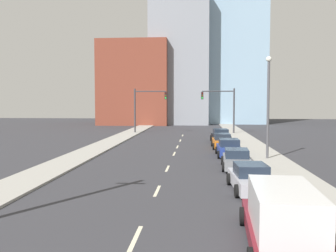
{
  "coord_description": "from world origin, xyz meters",
  "views": [
    {
      "loc": [
        2.08,
        -4.39,
        4.59
      ],
      "look_at": [
        -0.9,
        32.93,
        2.2
      ],
      "focal_mm": 40.0,
      "sensor_mm": 36.0,
      "label": 1
    }
  ],
  "objects": [
    {
      "name": "box_truck_maroon",
      "position": [
        4.75,
        7.3,
        0.95
      ],
      "size": [
        2.68,
        6.43,
        1.98
      ],
      "rotation": [
        0.0,
        0.0,
        -0.06
      ],
      "color": "maroon",
      "rests_on": "ground"
    },
    {
      "name": "sidewalk_left",
      "position": [
        -7.82,
        51.62,
        0.06
      ],
      "size": [
        2.85,
        103.24,
        0.13
      ],
      "color": "#9E9B93",
      "rests_on": "ground"
    },
    {
      "name": "sedan_blue",
      "position": [
        4.74,
        27.5,
        0.67
      ],
      "size": [
        2.19,
        4.63,
        1.48
      ],
      "rotation": [
        0.0,
        0.0,
        0.02
      ],
      "color": "navy",
      "rests_on": "ground"
    },
    {
      "name": "lane_stripe_at_40m",
      "position": [
        0.0,
        40.15,
        0.0
      ],
      "size": [
        0.16,
        2.4,
        0.01
      ],
      "primitive_type": "cube",
      "color": "beige",
      "rests_on": "ground"
    },
    {
      "name": "sedan_black",
      "position": [
        4.7,
        38.73,
        0.7
      ],
      "size": [
        2.31,
        4.6,
        1.53
      ],
      "rotation": [
        0.0,
        0.0,
        0.06
      ],
      "color": "black",
      "rests_on": "ground"
    },
    {
      "name": "sedan_orange",
      "position": [
        4.51,
        33.17,
        0.66
      ],
      "size": [
        2.11,
        4.5,
        1.46
      ],
      "rotation": [
        0.0,
        0.0,
        0.02
      ],
      "color": "orange",
      "rests_on": "ground"
    },
    {
      "name": "building_office_center",
      "position": [
        -1.81,
        79.1,
        13.42
      ],
      "size": [
        12.0,
        20.0,
        26.85
      ],
      "color": "gray",
      "rests_on": "ground"
    },
    {
      "name": "lane_stripe_at_15m",
      "position": [
        0.0,
        14.62,
        0.0
      ],
      "size": [
        0.16,
        2.4,
        0.01
      ],
      "primitive_type": "cube",
      "color": "beige",
      "rests_on": "ground"
    },
    {
      "name": "lane_stripe_at_21m",
      "position": [
        0.0,
        21.17,
        0.0
      ],
      "size": [
        0.16,
        2.4,
        0.01
      ],
      "primitive_type": "cube",
      "color": "beige",
      "rests_on": "ground"
    },
    {
      "name": "building_brick_left",
      "position": [
        -10.91,
        75.1,
        8.46
      ],
      "size": [
        14.0,
        16.0,
        16.92
      ],
      "color": "brown",
      "rests_on": "ground"
    },
    {
      "name": "traffic_signal_left",
      "position": [
        -5.85,
        50.33,
        4.29
      ],
      "size": [
        4.88,
        0.35,
        6.58
      ],
      "color": "#38383D",
      "rests_on": "ground"
    },
    {
      "name": "lane_stripe_at_29m",
      "position": [
        0.0,
        28.63,
        0.0
      ],
      "size": [
        0.16,
        2.4,
        0.01
      ],
      "primitive_type": "cube",
      "color": "beige",
      "rests_on": "ground"
    },
    {
      "name": "lane_stripe_at_47m",
      "position": [
        0.0,
        47.0,
        0.0
      ],
      "size": [
        0.16,
        2.4,
        0.01
      ],
      "primitive_type": "cube",
      "color": "beige",
      "rests_on": "ground"
    },
    {
      "name": "street_lamp",
      "position": [
        7.62,
        25.75,
        4.76
      ],
      "size": [
        0.44,
        0.44,
        8.19
      ],
      "color": "#4C4C51",
      "rests_on": "ground"
    },
    {
      "name": "lane_stripe_at_34m",
      "position": [
        0.0,
        33.75,
        0.0
      ],
      "size": [
        0.16,
        2.4,
        0.01
      ],
      "primitive_type": "cube",
      "color": "beige",
      "rests_on": "ground"
    },
    {
      "name": "traffic_signal_right",
      "position": [
        5.93,
        50.33,
        4.29
      ],
      "size": [
        4.88,
        0.35,
        6.58
      ],
      "color": "#38383D",
      "rests_on": "ground"
    },
    {
      "name": "building_glass_right",
      "position": [
        9.97,
        83.1,
        19.83
      ],
      "size": [
        13.0,
        20.0,
        39.66
      ],
      "color": "#8CADC6",
      "rests_on": "ground"
    },
    {
      "name": "sedan_silver",
      "position": [
        4.82,
        14.97,
        0.65
      ],
      "size": [
        2.24,
        4.59,
        1.42
      ],
      "rotation": [
        0.0,
        0.0,
        0.05
      ],
      "color": "#B2B2BC",
      "rests_on": "ground"
    },
    {
      "name": "sidewalk_right",
      "position": [
        7.82,
        51.62,
        0.06
      ],
      "size": [
        2.85,
        103.24,
        0.13
      ],
      "color": "#9E9B93",
      "rests_on": "ground"
    },
    {
      "name": "lane_stripe_at_8m",
      "position": [
        0.0,
        7.86,
        0.0
      ],
      "size": [
        0.16,
        2.4,
        0.01
      ],
      "primitive_type": "cube",
      "color": "beige",
      "rests_on": "ground"
    },
    {
      "name": "sedan_gray",
      "position": [
        4.78,
        21.64,
        0.62
      ],
      "size": [
        2.21,
        4.69,
        1.35
      ],
      "rotation": [
        0.0,
        0.0,
        -0.04
      ],
      "color": "slate",
      "rests_on": "ground"
    }
  ]
}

